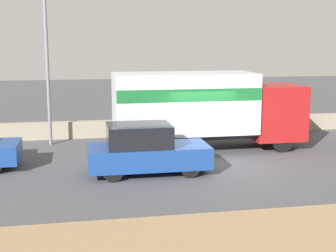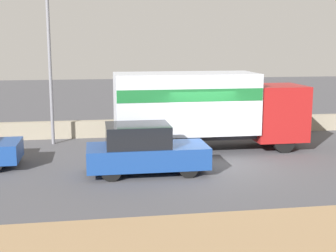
# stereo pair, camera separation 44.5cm
# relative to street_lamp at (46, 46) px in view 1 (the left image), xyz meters

# --- Properties ---
(ground_plane) EXTENTS (80.00, 80.00, 0.00)m
(ground_plane) POSITION_rel_street_lamp_xyz_m (5.77, -4.41, -4.15)
(ground_plane) COLOR #47474C
(dirt_shoulder_foreground) EXTENTS (60.00, 4.15, 0.04)m
(dirt_shoulder_foreground) POSITION_rel_street_lamp_xyz_m (5.77, -11.27, -4.13)
(dirt_shoulder_foreground) COLOR #937551
(dirt_shoulder_foreground) RESTS_ON ground_plane
(stone_wall_backdrop) EXTENTS (60.00, 0.35, 0.78)m
(stone_wall_backdrop) POSITION_rel_street_lamp_xyz_m (5.77, 1.15, -3.76)
(stone_wall_backdrop) COLOR gray
(stone_wall_backdrop) RESTS_ON ground_plane
(street_lamp) EXTENTS (0.56, 0.28, 7.19)m
(street_lamp) POSITION_rel_street_lamp_xyz_m (0.00, 0.00, 0.00)
(street_lamp) COLOR slate
(street_lamp) RESTS_ON ground_plane
(box_truck) EXTENTS (7.62, 2.33, 3.12)m
(box_truck) POSITION_rel_street_lamp_xyz_m (6.11, -2.19, -2.33)
(box_truck) COLOR maroon
(box_truck) RESTS_ON ground_plane
(car_hatchback) EXTENTS (3.99, 1.72, 1.66)m
(car_hatchback) POSITION_rel_street_lamp_xyz_m (3.37, -5.18, -3.35)
(car_hatchback) COLOR navy
(car_hatchback) RESTS_ON ground_plane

